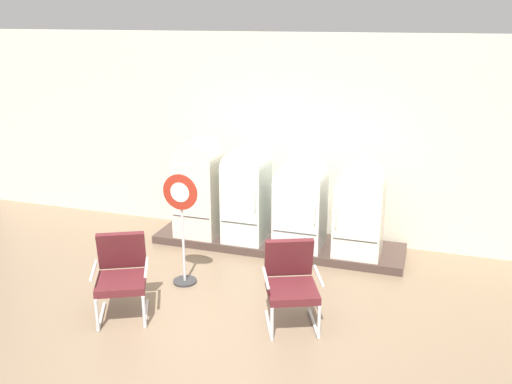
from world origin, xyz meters
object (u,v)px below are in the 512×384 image
Objects in this scene: sign_stand at (182,230)px; armchair_left at (121,272)px; refrigerator_1 at (246,190)px; refrigerator_3 at (360,207)px; armchair_right at (291,280)px; refrigerator_0 at (199,185)px; refrigerator_2 at (301,200)px.

armchair_left is at bearing -111.61° from sign_stand.
refrigerator_1 is 0.98× the size of sign_stand.
refrigerator_3 reaches higher than armchair_right.
refrigerator_0 is at bearing -178.27° from refrigerator_1.
armchair_left is at bearing -124.12° from refrigerator_2.
refrigerator_2 is at bearing 49.37° from sign_stand.
refrigerator_3 is 2.05m from armchair_right.
refrigerator_3 is at bearing 75.44° from armchair_right.
sign_stand is at bearing 162.40° from armchair_right.
refrigerator_3 is at bearing -0.30° from refrigerator_1.
armchair_right is (-0.51, -1.96, -0.29)m from refrigerator_3.
refrigerator_2 is 0.87m from refrigerator_3.
refrigerator_1 reaches higher than armchair_right.
refrigerator_1 is 1.11× the size of refrigerator_3.
refrigerator_1 is at bearing 179.75° from refrigerator_2.
sign_stand is (-1.25, -1.45, -0.07)m from refrigerator_2.
armchair_left is 1.03m from sign_stand.
sign_stand is at bearing -145.68° from refrigerator_3.
sign_stand is at bearing -74.92° from refrigerator_0.
refrigerator_1 is 1.53× the size of armchair_right.
refrigerator_0 is 1.57× the size of armchair_right.
refrigerator_1 is at bearing 121.71° from armchair_right.
refrigerator_0 is at bearing -179.30° from refrigerator_2.
armchair_right is at bearing -17.60° from sign_stand.
armchair_left is (-1.62, -2.39, -0.31)m from refrigerator_2.
armchair_right is at bearing 12.01° from armchair_left.
refrigerator_2 is 2.90m from armchair_left.
sign_stand is at bearing -130.63° from refrigerator_2.
refrigerator_2 is (1.63, 0.02, -0.09)m from refrigerator_0.
refrigerator_1 reaches higher than sign_stand.
sign_stand is (0.39, -1.43, -0.17)m from refrigerator_0.
refrigerator_3 is at bearing -0.35° from refrigerator_2.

